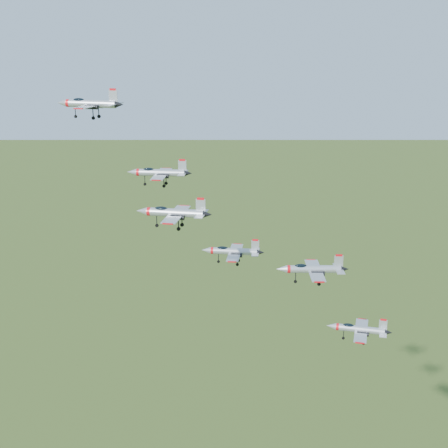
{
  "coord_description": "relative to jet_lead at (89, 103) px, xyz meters",
  "views": [
    {
      "loc": [
        2.73,
        -106.66,
        165.72
      ],
      "look_at": [
        6.58,
        0.04,
        132.76
      ],
      "focal_mm": 50.0,
      "sensor_mm": 36.0,
      "label": 1
    }
  ],
  "objects": [
    {
      "name": "jet_left_low",
      "position": [
        26.38,
        -6.89,
        -27.0
      ],
      "size": [
        12.04,
        10.07,
        3.22
      ],
      "rotation": [
        0.0,
        0.0,
        -0.16
      ],
      "color": "#A5A9B1"
    },
    {
      "name": "jet_left_high",
      "position": [
        12.93,
        -6.36,
        -11.8
      ],
      "size": [
        12.09,
        10.08,
        3.23
      ],
      "rotation": [
        0.0,
        0.0,
        -0.13
      ],
      "color": "#A5A9B1"
    },
    {
      "name": "jet_right_high",
      "position": [
        16.3,
        -25.92,
        -13.79
      ],
      "size": [
        12.0,
        10.11,
        3.23
      ],
      "rotation": [
        0.0,
        0.0,
        -0.22
      ],
      "color": "#A5A9B1"
    },
    {
      "name": "jet_lead",
      "position": [
        0.0,
        0.0,
        0.0
      ],
      "size": [
        13.25,
        11.27,
        3.6
      ],
      "rotation": [
        0.0,
        0.0,
        -0.28
      ],
      "color": "#A5A9B1"
    },
    {
      "name": "jet_trail",
      "position": [
        51.01,
        -8.9,
        -42.71
      ],
      "size": [
        12.46,
        10.6,
        3.39
      ],
      "rotation": [
        0.0,
        0.0,
        -0.29
      ],
      "color": "#A5A9B1"
    },
    {
      "name": "jet_right_low",
      "position": [
        39.44,
        -18.98,
        -26.09
      ],
      "size": [
        12.51,
        10.3,
        3.35
      ],
      "rotation": [
        0.0,
        0.0,
        -0.04
      ],
      "color": "#A5A9B1"
    }
  ]
}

